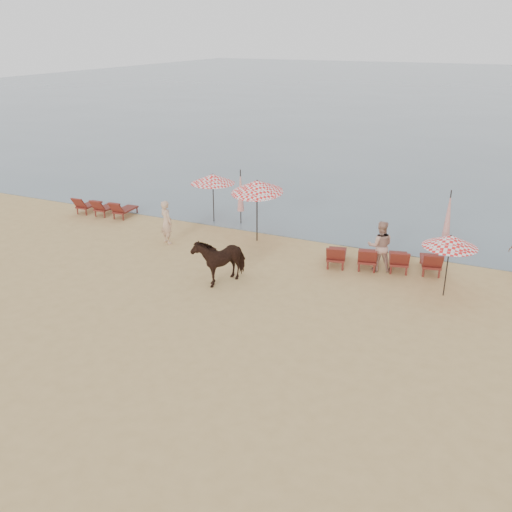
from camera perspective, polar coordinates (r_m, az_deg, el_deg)
The scene contains 12 objects.
ground at distance 15.68m, azimuth -7.85°, elevation -9.92°, with size 120.00×120.00×0.00m, color tan.
sea at distance 91.76m, azimuth 20.96°, elevation 15.27°, with size 160.00×140.00×0.06m, color #51606B.
lounger_cluster_left at distance 27.82m, azimuth -14.95°, elevation 4.78°, with size 2.75×1.71×0.59m.
lounger_cluster_right at distance 21.20m, azimuth 12.59°, elevation -0.19°, with size 4.33×2.61×0.64m.
umbrella_open_left_a at distance 25.54m, azimuth -4.35°, elevation 7.72°, with size 1.97×1.97×2.24m.
umbrella_open_left_b at distance 23.00m, azimuth 0.10°, elevation 6.98°, with size 2.10×2.14×2.68m.
umbrella_open_right at distance 19.14m, azimuth 18.87°, elevation 1.42°, with size 1.74×1.74×2.12m.
umbrella_closed_left at distance 25.35m, azimuth -1.55°, elevation 6.54°, with size 0.30×0.30×2.49m.
umbrella_closed_right at distance 23.40m, azimuth 18.69°, elevation 4.03°, with size 0.30×0.30×2.46m.
cow at distance 19.69m, azimuth -3.61°, elevation -0.26°, with size 0.88×1.93×1.63m, color black.
beachgoer_left at distance 23.41m, azimuth -8.94°, elevation 3.37°, with size 0.66×0.43×1.80m, color tan.
beachgoer_right_a at distance 20.93m, azimuth 12.31°, elevation 0.98°, with size 0.91×0.71×1.87m, color tan.
Camera 1 is at (7.49, -11.08, 8.18)m, focal length 40.00 mm.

